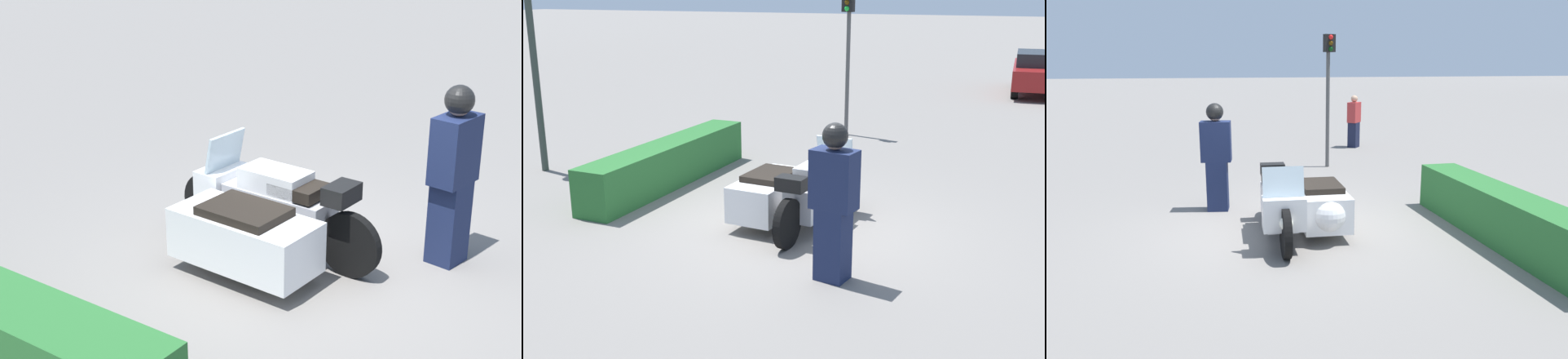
% 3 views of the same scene
% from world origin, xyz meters
% --- Properties ---
extents(ground_plane, '(160.00, 160.00, 0.00)m').
position_xyz_m(ground_plane, '(0.00, 0.00, 0.00)').
color(ground_plane, slate).
extents(police_motorcycle, '(2.45, 1.34, 1.16)m').
position_xyz_m(police_motorcycle, '(0.46, 0.21, 0.46)').
color(police_motorcycle, black).
rests_on(police_motorcycle, ground).
extents(officer_rider, '(0.37, 0.53, 1.82)m').
position_xyz_m(officer_rider, '(-1.13, -0.96, 0.96)').
color(officer_rider, '#192347').
rests_on(officer_rider, ground).
extents(hedge_bush_curbside, '(4.14, 0.62, 0.73)m').
position_xyz_m(hedge_bush_curbside, '(1.35, 2.89, 0.36)').
color(hedge_bush_curbside, '#28662D').
rests_on(hedge_bush_curbside, ground).
extents(traffic_light_far, '(0.22, 0.28, 3.11)m').
position_xyz_m(traffic_light_far, '(-4.31, 1.80, 2.07)').
color(traffic_light_far, '#4C4C4C').
rests_on(traffic_light_far, ground).
extents(pedestrian_bystander, '(0.50, 0.48, 1.54)m').
position_xyz_m(pedestrian_bystander, '(-7.02, 3.29, 0.77)').
color(pedestrian_bystander, '#191E38').
rests_on(pedestrian_bystander, ground).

